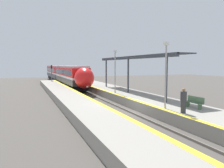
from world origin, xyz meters
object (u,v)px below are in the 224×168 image
lamppost_near (166,70)px  railway_signal (52,73)px  train (63,74)px  platform_bench (194,102)px  lamppost_mid (115,68)px  person_waiting (183,100)px

lamppost_near → railway_signal: bearing=98.1°
train → platform_bench: bearing=-83.1°
platform_bench → lamppost_near: 3.32m
railway_signal → lamppost_mid: bearing=-78.4°
platform_bench → person_waiting: 2.34m
platform_bench → lamppost_mid: (-2.16, 10.66, 2.41)m
railway_signal → lamppost_mid: (4.70, -22.90, 1.21)m
lamppost_mid → platform_bench: bearing=-78.5°
train → person_waiting: bearing=-86.4°
platform_bench → railway_signal: bearing=101.5°
platform_bench → lamppost_mid: bearing=101.5°
train → railway_signal: (-2.56, -1.97, 0.26)m
railway_signal → lamppost_mid: size_ratio=0.83×
railway_signal → lamppost_mid: 23.41m
train → platform_bench: size_ratio=23.81×
train → lamppost_near: bearing=-86.5°
railway_signal → person_waiting: bearing=-82.0°
person_waiting → lamppost_mid: lamppost_mid is taller
train → lamppost_near: size_ratio=8.27×
lamppost_mid → railway_signal: bearing=101.6°
train → lamppost_near: 34.89m
platform_bench → person_waiting: (-2.00, -1.13, 0.42)m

